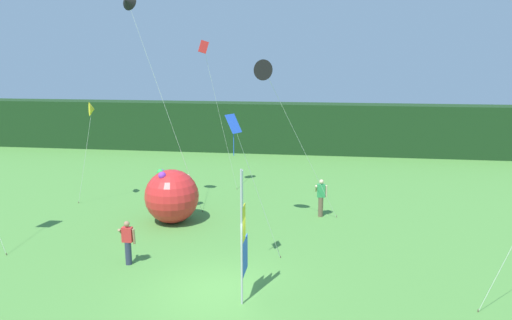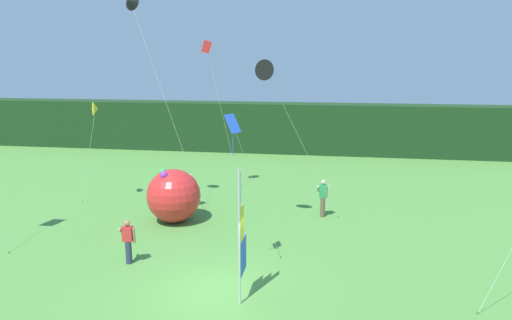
{
  "view_description": "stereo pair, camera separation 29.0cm",
  "coord_description": "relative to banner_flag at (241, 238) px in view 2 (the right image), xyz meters",
  "views": [
    {
      "loc": [
        3.07,
        -13.07,
        7.02
      ],
      "look_at": [
        0.79,
        2.8,
        3.61
      ],
      "focal_mm": 33.1,
      "sensor_mm": 36.0,
      "label": 1
    },
    {
      "loc": [
        3.36,
        -13.03,
        7.02
      ],
      "look_at": [
        0.79,
        2.8,
        3.61
      ],
      "focal_mm": 33.1,
      "sensor_mm": 36.0,
      "label": 2
    }
  ],
  "objects": [
    {
      "name": "person_mid_field",
      "position": [
        -4.4,
        1.85,
        -1.11
      ],
      "size": [
        0.55,
        0.48,
        1.59
      ],
      "color": "#2D334C",
      "rests_on": "ground"
    },
    {
      "name": "person_near_banner",
      "position": [
        -4.17,
        8.54,
        -1.08
      ],
      "size": [
        0.55,
        0.48,
        1.64
      ],
      "color": "#2D334C",
      "rests_on": "ground"
    },
    {
      "name": "kite_yellow_delta_0",
      "position": [
        -8.81,
        8.49,
        2.74
      ],
      "size": [
        1.3,
        0.7,
        5.04
      ],
      "color": "brown",
      "rests_on": "ground"
    },
    {
      "name": "inflatable_balloon",
      "position": [
        -4.26,
        6.31,
        -0.76
      ],
      "size": [
        2.36,
        2.36,
        2.39
      ],
      "color": "red",
      "rests_on": "ground"
    },
    {
      "name": "kite_blue_diamond_4",
      "position": [
        -0.49,
        1.77,
        2.75
      ],
      "size": [
        1.67,
        1.76,
        5.35
      ],
      "color": "brown",
      "rests_on": "ground"
    },
    {
      "name": "kite_red_box_6",
      "position": [
        -3.85,
        10.9,
        5.65
      ],
      "size": [
        1.77,
        1.42,
        8.0
      ],
      "color": "brown",
      "rests_on": "ground"
    },
    {
      "name": "distant_treeline",
      "position": [
        -0.86,
        23.28,
        -0.06
      ],
      "size": [
        80.0,
        2.4,
        3.77
      ],
      "primitive_type": "cube",
      "color": "#193819",
      "rests_on": "ground"
    },
    {
      "name": "person_far_left",
      "position": [
        2.2,
        8.02,
        -1.02
      ],
      "size": [
        0.55,
        0.48,
        1.74
      ],
      "color": "brown",
      "rests_on": "ground"
    },
    {
      "name": "banner_flag",
      "position": [
        0.0,
        0.0,
        0.0
      ],
      "size": [
        0.06,
        1.03,
        4.07
      ],
      "color": "#B7B7BC",
      "rests_on": "ground"
    },
    {
      "name": "kite_black_delta_1",
      "position": [
        -6.17,
        7.23,
        7.48
      ],
      "size": [
        3.31,
        0.96,
        9.87
      ],
      "color": "brown",
      "rests_on": "ground"
    },
    {
      "name": "kite_black_delta_2",
      "position": [
        -0.15,
        6.07,
        4.65
      ],
      "size": [
        3.55,
        2.22,
        7.04
      ],
      "color": "brown",
      "rests_on": "ground"
    },
    {
      "name": "ground_plane",
      "position": [
        -0.86,
        0.3,
        -1.95
      ],
      "size": [
        120.0,
        120.0,
        0.0
      ],
      "primitive_type": "plane",
      "color": "#518E3D"
    }
  ]
}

